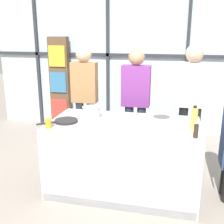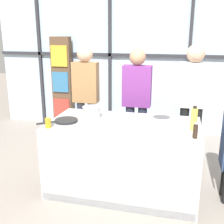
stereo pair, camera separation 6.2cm
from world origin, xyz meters
name	(u,v)px [view 1 (the left image)]	position (x,y,z in m)	size (l,w,h in m)	color
ground_plane	(123,188)	(0.00, 0.00, 0.00)	(18.00, 18.00, 0.00)	gray
back_window_wall	(146,62)	(0.00, 2.37, 1.40)	(6.40, 0.10, 2.80)	silver
bookshelf	(60,83)	(-1.77, 2.18, 0.95)	(0.41, 0.19, 1.89)	brown
demo_island	(123,157)	(0.00, 0.00, 0.45)	(1.84, 0.97, 0.91)	#B7BABF
spectator_far_left	(85,93)	(-0.83, 0.98, 1.03)	(0.41, 0.25, 1.78)	#232838
spectator_center_left	(136,98)	(0.00, 0.98, 1.00)	(0.43, 0.24, 1.74)	#232838
spectator_center_right	(191,97)	(0.83, 0.98, 1.05)	(0.42, 0.25, 1.82)	black
frying_pan	(66,121)	(-0.71, -0.13, 0.92)	(0.43, 0.39, 0.03)	#232326
saucepan	(91,112)	(-0.45, 0.13, 0.98)	(0.37, 0.32, 0.15)	silver
white_plate	(159,116)	(0.40, 0.36, 0.91)	(0.23, 0.23, 0.01)	white
mixing_bowl	(161,119)	(0.44, 0.17, 0.94)	(0.26, 0.26, 0.06)	silver
oil_bottle	(194,119)	(0.82, -0.06, 1.04)	(0.07, 0.07, 0.28)	#E0CC4C
pepper_grinder	(196,130)	(0.83, -0.32, 0.99)	(0.05, 0.05, 0.18)	#332319
juice_glass_near	(48,123)	(-0.82, -0.38, 0.96)	(0.07, 0.07, 0.12)	orange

